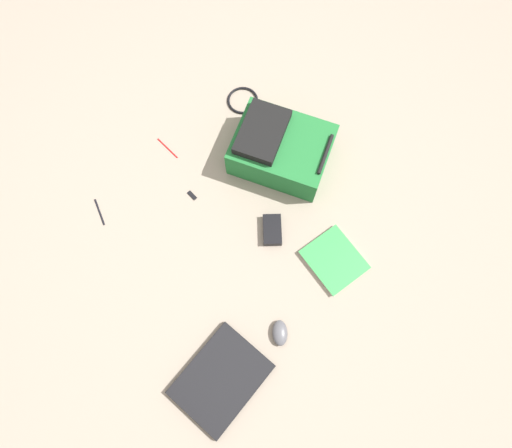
# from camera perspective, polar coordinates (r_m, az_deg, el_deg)

# --- Properties ---
(ground_plane) EXTENTS (3.95, 3.95, 0.00)m
(ground_plane) POSITION_cam_1_polar(r_m,az_deg,el_deg) (1.87, -0.26, -1.34)
(ground_plane) COLOR gray
(backpack) EXTENTS (0.49, 0.52, 0.20)m
(backpack) POSITION_cam_1_polar(r_m,az_deg,el_deg) (1.93, 3.21, 9.92)
(backpack) COLOR #1E662D
(backpack) RESTS_ON ground_plane
(laptop) EXTENTS (0.40, 0.34, 0.03)m
(laptop) POSITION_cam_1_polar(r_m,az_deg,el_deg) (1.79, -4.64, -19.72)
(laptop) COLOR black
(laptop) RESTS_ON ground_plane
(book_manual) EXTENTS (0.21, 0.24, 0.02)m
(book_manual) POSITION_cam_1_polar(r_m,az_deg,el_deg) (1.86, 10.27, -4.70)
(book_manual) COLOR silver
(book_manual) RESTS_ON ground_plane
(computer_mouse) EXTENTS (0.11, 0.12, 0.04)m
(computer_mouse) POSITION_cam_1_polar(r_m,az_deg,el_deg) (1.79, 3.17, -14.16)
(computer_mouse) COLOR #4C4C51
(computer_mouse) RESTS_ON ground_plane
(cable_coil) EXTENTS (0.15, 0.15, 0.01)m
(cable_coil) POSITION_cam_1_polar(r_m,az_deg,el_deg) (2.15, -1.77, 16.00)
(cable_coil) COLOR black
(cable_coil) RESTS_ON ground_plane
(power_brick) EXTENTS (0.14, 0.15, 0.04)m
(power_brick) POSITION_cam_1_polar(r_m,az_deg,el_deg) (1.86, 2.15, -0.78)
(power_brick) COLOR black
(power_brick) RESTS_ON ground_plane
(pen_black) EXTENTS (0.03, 0.14, 0.01)m
(pen_black) POSITION_cam_1_polar(r_m,az_deg,el_deg) (2.07, -11.61, 9.80)
(pen_black) COLOR red
(pen_black) RESTS_ON ground_plane
(pen_blue) EXTENTS (0.04, 0.13, 0.01)m
(pen_blue) POSITION_cam_1_polar(r_m,az_deg,el_deg) (2.02, -19.98, 1.51)
(pen_blue) COLOR black
(pen_blue) RESTS_ON ground_plane
(usb_stick) EXTENTS (0.02, 0.05, 0.01)m
(usb_stick) POSITION_cam_1_polar(r_m,az_deg,el_deg) (1.95, -8.44, 3.78)
(usb_stick) COLOR black
(usb_stick) RESTS_ON ground_plane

